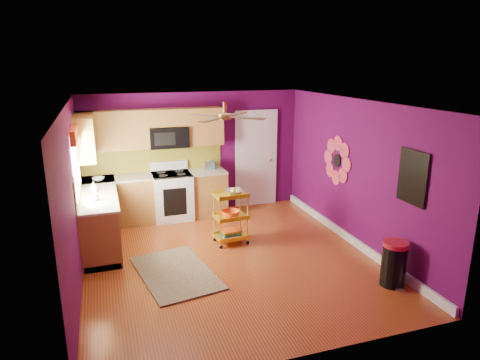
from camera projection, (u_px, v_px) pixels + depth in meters
name	position (u px, v px, depth m)	size (l,w,h in m)	color
ground	(230.00, 259.00, 6.91)	(5.00, 5.00, 0.00)	maroon
room_envelope	(231.00, 161.00, 6.48)	(4.54, 5.04, 2.52)	#500948
lower_cabinets	(133.00, 207.00, 8.05)	(2.81, 2.31, 0.94)	brown
electric_range	(172.00, 195.00, 8.60)	(0.76, 0.66, 1.13)	white
upper_cabinetry	(133.00, 132.00, 8.04)	(2.80, 2.30, 1.26)	brown
left_window	(75.00, 150.00, 6.74)	(0.08, 1.35, 1.08)	white
panel_door	(256.00, 160.00, 9.30)	(0.95, 0.11, 2.15)	white
right_wall_art	(367.00, 167.00, 6.88)	(0.04, 2.74, 1.04)	black
ceiling_fan	(225.00, 116.00, 6.48)	(1.01, 1.01, 0.26)	#BF8C3F
shag_rug	(175.00, 273.00, 6.45)	(1.00, 1.63, 0.02)	black
rolling_cart	(231.00, 215.00, 7.42)	(0.58, 0.44, 1.00)	gold
trash_can	(394.00, 264.00, 6.04)	(0.45, 0.45, 0.66)	black
teal_kettle	(211.00, 165.00, 8.78)	(0.18, 0.18, 0.21)	teal
toaster	(209.00, 165.00, 8.75)	(0.22, 0.15, 0.18)	beige
soap_bottle_a	(94.00, 187.00, 7.29)	(0.08, 0.08, 0.17)	#EA3F72
soap_bottle_b	(94.00, 186.00, 7.32)	(0.12, 0.12, 0.16)	white
counter_dish	(98.00, 179.00, 7.98)	(0.23, 0.23, 0.06)	white
counter_cup	(94.00, 197.00, 6.84)	(0.13, 0.13, 0.11)	white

